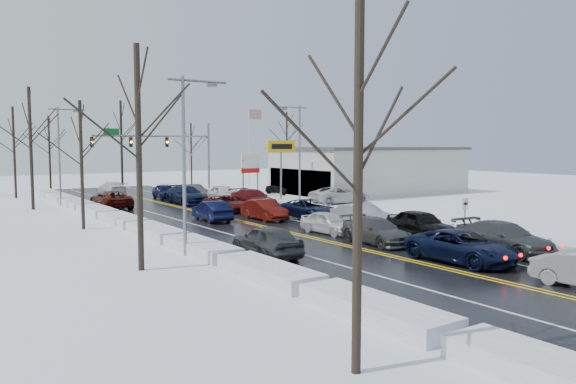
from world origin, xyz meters
TOP-DOWN VIEW (x-y plane):
  - ground at (0.00, 0.00)m, footprint 160.00×160.00m
  - road_surface at (0.00, 2.00)m, footprint 14.00×84.00m
  - snow_bank_left at (-7.60, 2.00)m, footprint 1.77×72.00m
  - snow_bank_right at (7.60, 2.00)m, footprint 1.77×72.00m
  - traffic_signal_mast at (3.45, 27.99)m, footprint 13.28×0.39m
  - tires_plus_sign at (10.50, 15.99)m, footprint 3.20×0.34m
  - used_vehicles_sign at (10.50, 22.00)m, footprint 2.20×0.22m
  - speed_limit_sign at (8.20, -8.00)m, footprint 0.55×0.09m
  - flagpole at (15.17, 30.00)m, footprint 1.87×1.20m
  - dealership_building at (23.98, 18.00)m, footprint 20.40×12.40m
  - streetlight_ne at (8.30, 10.00)m, footprint 3.20×0.25m
  - streetlight_sw at (-8.30, -4.00)m, footprint 3.20×0.25m
  - streetlight_nw at (-8.30, 24.00)m, footprint 3.20×0.25m
  - tree_left_a at (-11.00, -20.00)m, footprint 3.60×3.60m
  - tree_left_b at (-11.50, -6.00)m, footprint 4.00×4.00m
  - tree_left_c at (-10.50, 8.00)m, footprint 3.40×3.40m
  - tree_left_d at (-11.20, 22.00)m, footprint 4.20×4.20m
  - tree_left_e at (-10.80, 34.00)m, footprint 3.80×3.80m
  - tree_far_b at (-6.00, 41.00)m, footprint 3.60×3.60m
  - tree_far_c at (2.00, 39.00)m, footprint 4.40×4.40m
  - tree_far_d at (12.00, 40.50)m, footprint 3.40×3.40m
  - tree_far_e at (28.00, 41.00)m, footprint 4.20×4.20m
  - queued_car_2 at (1.71, -12.99)m, footprint 2.69×5.57m
  - queued_car_3 at (1.91, -6.91)m, footprint 2.50×5.19m
  - queued_car_4 at (1.82, -2.62)m, footprint 1.94×4.27m
  - queued_car_5 at (1.92, 5.25)m, footprint 1.59×4.54m
  - queued_car_6 at (1.92, 11.30)m, footprint 2.47×4.99m
  - queued_car_7 at (1.71, 18.89)m, footprint 2.43×5.88m
  - queued_car_8 at (1.79, 24.42)m, footprint 2.24×4.70m
  - queued_car_11 at (5.39, -12.71)m, footprint 2.71×5.74m
  - queued_car_12 at (5.39, -7.03)m, footprint 2.59×5.18m
  - queued_car_13 at (5.43, -1.82)m, footprint 2.18×5.00m
  - queued_car_14 at (5.08, 3.92)m, footprint 2.46×5.25m
  - queued_car_15 at (5.24, 12.52)m, footprint 2.40×5.65m
  - queued_car_16 at (5.10, 17.88)m, footprint 2.67×5.28m
  - queued_car_17 at (5.07, 24.47)m, footprint 1.77×4.31m
  - oncoming_car_0 at (-1.61, 6.88)m, footprint 1.90×4.60m
  - oncoming_car_1 at (-5.39, 19.00)m, footprint 2.76×5.74m
  - oncoming_car_2 at (-1.71, 31.20)m, footprint 2.24×5.38m
  - oncoming_car_3 at (-5.23, -6.55)m, footprint 2.15×4.88m
  - parked_car_0 at (13.97, 11.10)m, footprint 6.10×3.33m
  - parked_car_1 at (17.12, 15.78)m, footprint 3.17×6.15m
  - parked_car_2 at (14.81, 22.11)m, footprint 2.34×5.07m

SIDE VIEW (x-z plane):
  - ground at x=0.00m, z-range 0.00..0.00m
  - snow_bank_left at x=-7.60m, z-range -0.31..0.31m
  - snow_bank_right at x=7.60m, z-range -0.31..0.31m
  - queued_car_2 at x=1.71m, z-range -0.76..0.76m
  - queued_car_3 at x=1.91m, z-range -0.73..0.73m
  - queued_car_4 at x=1.82m, z-range -0.71..0.71m
  - queued_car_5 at x=1.92m, z-range -0.75..0.75m
  - queued_car_6 at x=1.92m, z-range -0.68..0.68m
  - queued_car_7 at x=1.71m, z-range -0.85..0.85m
  - queued_car_8 at x=1.79m, z-range -0.78..0.78m
  - queued_car_11 at x=5.39m, z-range -0.81..0.81m
  - queued_car_12 at x=5.39m, z-range -0.85..0.85m
  - queued_car_13 at x=5.43m, z-range -0.80..0.80m
  - queued_car_14 at x=5.08m, z-range -0.73..0.73m
  - queued_car_15 at x=5.24m, z-range -0.81..0.81m
  - queued_car_16 at x=5.10m, z-range -0.86..0.86m
  - queued_car_17 at x=5.07m, z-range -0.69..0.69m
  - oncoming_car_0 at x=-1.61m, z-range -0.74..0.74m
  - oncoming_car_1 at x=-5.39m, z-range -0.79..0.79m
  - oncoming_car_2 at x=-1.71m, z-range -0.78..0.78m
  - oncoming_car_3 at x=-5.23m, z-range -0.82..0.82m
  - parked_car_0 at x=13.97m, z-range -0.81..0.81m
  - parked_car_1 at x=17.12m, z-range -0.85..0.85m
  - parked_car_2 at x=14.81m, z-range -0.84..0.84m
  - road_surface at x=0.00m, z-range 0.00..0.01m
  - speed_limit_sign at x=8.20m, z-range 0.46..2.81m
  - dealership_building at x=23.98m, z-range 0.01..5.31m
  - used_vehicles_sign at x=10.50m, z-range 0.99..5.64m
  - tires_plus_sign at x=10.50m, z-range 1.99..7.99m
  - streetlight_ne at x=8.30m, z-range 0.81..9.81m
  - streetlight_sw at x=-8.30m, z-range 0.81..9.81m
  - streetlight_nw at x=-8.30m, z-range 0.81..9.81m
  - traffic_signal_mast at x=3.45m, z-range 1.48..9.48m
  - flagpole at x=15.17m, z-range 0.93..10.93m
  - tree_left_c at x=-10.50m, z-range 1.69..10.19m
  - tree_far_d at x=12.00m, z-range 1.69..10.19m
  - tree_left_a at x=-11.00m, z-range 1.79..10.79m
  - tree_far_b at x=-6.00m, z-range 1.79..10.79m
  - tree_left_e at x=-10.80m, z-range 1.89..11.39m
  - tree_left_b at x=-11.50m, z-range 1.99..11.99m
  - tree_left_d at x=-11.20m, z-range 2.08..12.58m
  - tree_far_e at x=28.00m, z-range 2.08..12.58m
  - tree_far_c at x=2.00m, z-range 2.18..13.18m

